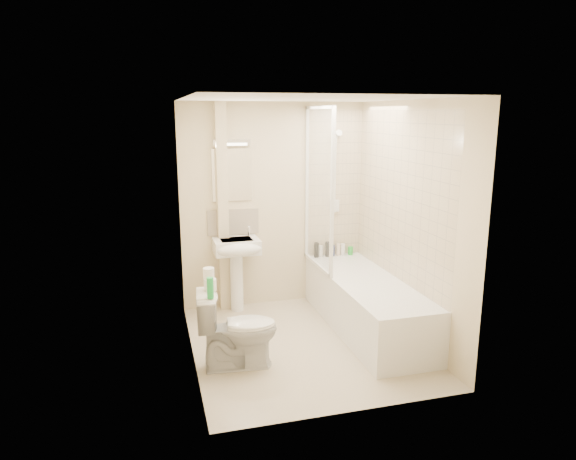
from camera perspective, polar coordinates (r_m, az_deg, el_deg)
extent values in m
plane|color=beige|center=(5.30, 1.81, -12.52)|extent=(2.50, 2.50, 0.00)
cube|color=beige|center=(6.09, -1.56, 2.73)|extent=(2.20, 0.02, 2.40)
cube|color=beige|center=(4.71, -11.00, -0.54)|extent=(0.02, 2.50, 2.40)
cube|color=beige|center=(5.33, 13.29, 0.92)|extent=(0.02, 2.50, 2.40)
cube|color=white|center=(4.79, 2.02, 14.40)|extent=(2.20, 2.50, 0.02)
cube|color=beige|center=(6.26, 5.16, 5.05)|extent=(0.70, 0.01, 1.75)
cube|color=beige|center=(5.46, 12.30, 3.65)|extent=(0.01, 2.10, 1.75)
cube|color=beige|center=(5.91, -7.27, 2.33)|extent=(0.12, 0.12, 2.40)
cube|color=beige|center=(6.01, -6.12, 0.89)|extent=(0.60, 0.02, 0.30)
cube|color=white|center=(5.92, -6.24, 6.09)|extent=(0.46, 0.01, 0.60)
cube|color=silver|center=(5.87, -6.29, 9.66)|extent=(0.42, 0.07, 0.07)
cube|color=white|center=(5.61, 8.64, -8.13)|extent=(0.70, 2.10, 0.55)
cube|color=white|center=(5.53, 8.72, -6.01)|extent=(0.56, 1.96, 0.05)
cube|color=white|center=(5.73, 3.40, 4.61)|extent=(0.01, 0.90, 1.80)
cube|color=white|center=(6.14, 2.11, 5.17)|extent=(0.04, 0.04, 1.80)
cube|color=white|center=(5.31, 4.95, 3.92)|extent=(0.04, 0.04, 1.80)
cube|color=white|center=(5.67, 3.52, 13.44)|extent=(0.04, 0.90, 0.04)
cube|color=white|center=(5.92, 3.29, -3.85)|extent=(0.04, 0.90, 0.03)
cylinder|color=white|center=(6.22, 5.26, 6.16)|extent=(0.02, 0.02, 0.90)
cylinder|color=white|center=(6.29, 5.17, 2.09)|extent=(0.05, 0.05, 0.02)
cylinder|color=white|center=(6.19, 5.35, 10.30)|extent=(0.05, 0.05, 0.02)
cylinder|color=white|center=(6.12, 5.57, 10.56)|extent=(0.08, 0.11, 0.11)
cube|color=white|center=(6.27, 5.20, 2.71)|extent=(0.10, 0.05, 0.14)
cylinder|color=white|center=(6.19, 5.17, 6.59)|extent=(0.01, 0.13, 0.84)
cylinder|color=white|center=(6.04, -5.71, -5.78)|extent=(0.15, 0.15, 0.69)
cube|color=white|center=(5.89, -5.76, -1.77)|extent=(0.51, 0.40, 0.16)
ellipsoid|color=white|center=(5.72, -5.48, -2.18)|extent=(0.51, 0.22, 0.16)
cube|color=silver|center=(5.87, -5.77, -1.21)|extent=(0.36, 0.26, 0.04)
cylinder|color=white|center=(5.94, -7.56, -0.41)|extent=(0.03, 0.03, 0.10)
cylinder|color=white|center=(5.99, -4.38, -0.22)|extent=(0.03, 0.03, 0.10)
sphere|color=white|center=(5.93, -7.58, 0.10)|extent=(0.04, 0.04, 0.04)
sphere|color=white|center=(5.98, -4.39, 0.29)|extent=(0.04, 0.04, 0.04)
cylinder|color=black|center=(6.26, 3.18, -2.24)|extent=(0.06, 0.06, 0.18)
cylinder|color=silver|center=(6.28, 3.63, -2.38)|extent=(0.06, 0.06, 0.14)
cylinder|color=black|center=(6.31, 4.45, -2.14)|extent=(0.06, 0.06, 0.18)
cylinder|color=navy|center=(6.34, 5.00, -2.29)|extent=(0.04, 0.04, 0.14)
cylinder|color=beige|center=(6.36, 5.61, -2.19)|extent=(0.05, 0.05, 0.15)
cylinder|color=white|center=(6.38, 6.11, -2.17)|extent=(0.06, 0.06, 0.15)
cylinder|color=green|center=(6.42, 6.95, -2.30)|extent=(0.06, 0.06, 0.10)
imported|color=white|center=(4.75, -5.64, -10.87)|extent=(0.53, 0.79, 0.73)
cylinder|color=white|center=(4.65, -8.64, -6.01)|extent=(0.11, 0.11, 0.10)
cylinder|color=white|center=(4.64, -8.80, -4.76)|extent=(0.10, 0.10, 0.09)
cylinder|color=green|center=(4.44, -8.64, -6.38)|extent=(0.06, 0.06, 0.18)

